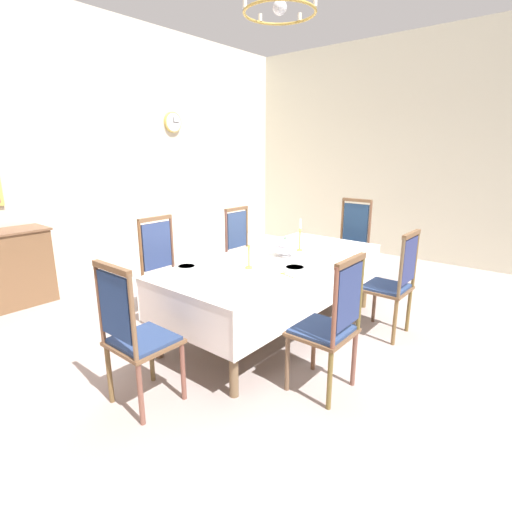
{
  "coord_description": "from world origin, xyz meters",
  "views": [
    {
      "loc": [
        -2.98,
        -2.34,
        1.77
      ],
      "look_at": [
        -0.2,
        -0.05,
        0.8
      ],
      "focal_mm": 27.26,
      "sensor_mm": 36.0,
      "label": 1
    }
  ],
  "objects_px": {
    "bowl_near_left": "(340,254)",
    "chandelier": "(280,11)",
    "bowl_far_left": "(186,267)",
    "mounted_clock": "(173,122)",
    "chair_head_east": "(350,245)",
    "spoon_primary": "(343,252)",
    "dining_table": "(276,266)",
    "soup_tureen": "(285,247)",
    "chair_north_a": "(166,271)",
    "chair_head_west": "(135,334)",
    "candlestick_west": "(249,255)",
    "candlestick_east": "(300,238)",
    "bowl_near_right": "(295,269)",
    "chair_south_b": "(393,282)",
    "spoon_secondary": "(284,274)",
    "chair_south_a": "(331,323)",
    "chair_north_b": "(244,250)"
  },
  "relations": [
    {
      "from": "chair_south_a",
      "to": "chair_head_east",
      "type": "relative_size",
      "value": 0.91
    },
    {
      "from": "bowl_near_left",
      "to": "spoon_secondary",
      "type": "xyz_separation_m",
      "value": [
        -0.88,
        0.07,
        -0.01
      ]
    },
    {
      "from": "chair_north_a",
      "to": "chandelier",
      "type": "relative_size",
      "value": 1.72
    },
    {
      "from": "chair_south_b",
      "to": "chandelier",
      "type": "distance_m",
      "value": 2.62
    },
    {
      "from": "spoon_secondary",
      "to": "chandelier",
      "type": "height_order",
      "value": "chandelier"
    },
    {
      "from": "bowl_far_left",
      "to": "mounted_clock",
      "type": "bearing_deg",
      "value": 51.88
    },
    {
      "from": "chair_head_east",
      "to": "mounted_clock",
      "type": "bearing_deg",
      "value": 7.33
    },
    {
      "from": "chair_south_a",
      "to": "candlestick_east",
      "type": "relative_size",
      "value": 3.11
    },
    {
      "from": "chair_south_b",
      "to": "soup_tureen",
      "type": "height_order",
      "value": "chair_south_b"
    },
    {
      "from": "chair_north_a",
      "to": "spoon_secondary",
      "type": "relative_size",
      "value": 6.5
    },
    {
      "from": "chair_north_a",
      "to": "chair_south_b",
      "type": "distance_m",
      "value": 2.28
    },
    {
      "from": "dining_table",
      "to": "soup_tureen",
      "type": "height_order",
      "value": "soup_tureen"
    },
    {
      "from": "candlestick_east",
      "to": "spoon_primary",
      "type": "relative_size",
      "value": 1.95
    },
    {
      "from": "chair_south_a",
      "to": "chandelier",
      "type": "distance_m",
      "value": 2.62
    },
    {
      "from": "bowl_far_left",
      "to": "chandelier",
      "type": "distance_m",
      "value": 2.33
    },
    {
      "from": "chair_north_a",
      "to": "chair_head_east",
      "type": "bearing_deg",
      "value": 156.92
    },
    {
      "from": "soup_tureen",
      "to": "bowl_far_left",
      "type": "xyz_separation_m",
      "value": [
        -0.95,
        0.41,
        -0.08
      ]
    },
    {
      "from": "chair_head_west",
      "to": "spoon_secondary",
      "type": "height_order",
      "value": "chair_head_west"
    },
    {
      "from": "candlestick_east",
      "to": "bowl_near_right",
      "type": "distance_m",
      "value": 0.77
    },
    {
      "from": "bowl_near_right",
      "to": "chandelier",
      "type": "distance_m",
      "value": 2.19
    },
    {
      "from": "chair_north_a",
      "to": "candlestick_west",
      "type": "height_order",
      "value": "chair_north_a"
    },
    {
      "from": "chair_south_a",
      "to": "chandelier",
      "type": "relative_size",
      "value": 1.63
    },
    {
      "from": "candlestick_west",
      "to": "candlestick_east",
      "type": "relative_size",
      "value": 0.93
    },
    {
      "from": "dining_table",
      "to": "chair_south_a",
      "type": "distance_m",
      "value": 1.14
    },
    {
      "from": "chair_north_b",
      "to": "candlestick_west",
      "type": "bearing_deg",
      "value": 42.89
    },
    {
      "from": "chair_head_west",
      "to": "chandelier",
      "type": "xyz_separation_m",
      "value": [
        1.63,
        -0.0,
        2.36
      ]
    },
    {
      "from": "chair_north_a",
      "to": "candlestick_west",
      "type": "bearing_deg",
      "value": 101.89
    },
    {
      "from": "bowl_near_left",
      "to": "chandelier",
      "type": "height_order",
      "value": "chandelier"
    },
    {
      "from": "bowl_near_left",
      "to": "chandelier",
      "type": "bearing_deg",
      "value": 140.25
    },
    {
      "from": "dining_table",
      "to": "chair_north_a",
      "type": "relative_size",
      "value": 2.16
    },
    {
      "from": "chair_head_west",
      "to": "bowl_near_left",
      "type": "distance_m",
      "value": 2.19
    },
    {
      "from": "chair_north_b",
      "to": "candlestick_west",
      "type": "xyz_separation_m",
      "value": [
        -1.03,
        -0.96,
        0.31
      ]
    },
    {
      "from": "chair_north_b",
      "to": "soup_tureen",
      "type": "distance_m",
      "value": 1.1
    },
    {
      "from": "chair_north_a",
      "to": "chair_head_east",
      "type": "distance_m",
      "value": 2.45
    },
    {
      "from": "chair_head_east",
      "to": "bowl_near_right",
      "type": "distance_m",
      "value": 1.93
    },
    {
      "from": "chandelier",
      "to": "chair_head_west",
      "type": "bearing_deg",
      "value": 180.0
    },
    {
      "from": "chair_head_west",
      "to": "bowl_near_right",
      "type": "xyz_separation_m",
      "value": [
        1.38,
        -0.38,
        0.22
      ]
    },
    {
      "from": "dining_table",
      "to": "chair_south_a",
      "type": "relative_size",
      "value": 2.27
    },
    {
      "from": "mounted_clock",
      "to": "chandelier",
      "type": "relative_size",
      "value": 0.48
    },
    {
      "from": "chair_south_b",
      "to": "bowl_far_left",
      "type": "bearing_deg",
      "value": 136.0
    },
    {
      "from": "candlestick_west",
      "to": "spoon_primary",
      "type": "distance_m",
      "value": 1.13
    },
    {
      "from": "chair_head_east",
      "to": "spoon_primary",
      "type": "relative_size",
      "value": 6.7
    },
    {
      "from": "chair_head_west",
      "to": "mounted_clock",
      "type": "height_order",
      "value": "mounted_clock"
    },
    {
      "from": "bowl_far_left",
      "to": "mounted_clock",
      "type": "height_order",
      "value": "mounted_clock"
    },
    {
      "from": "chair_head_west",
      "to": "candlestick_west",
      "type": "distance_m",
      "value": 1.25
    },
    {
      "from": "mounted_clock",
      "to": "chandelier",
      "type": "height_order",
      "value": "chandelier"
    },
    {
      "from": "chair_head_east",
      "to": "candlestick_east",
      "type": "relative_size",
      "value": 3.43
    },
    {
      "from": "dining_table",
      "to": "spoon_primary",
      "type": "bearing_deg",
      "value": -32.08
    },
    {
      "from": "soup_tureen",
      "to": "bowl_near_right",
      "type": "height_order",
      "value": "soup_tureen"
    },
    {
      "from": "chair_south_b",
      "to": "spoon_secondary",
      "type": "bearing_deg",
      "value": 148.74
    }
  ]
}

